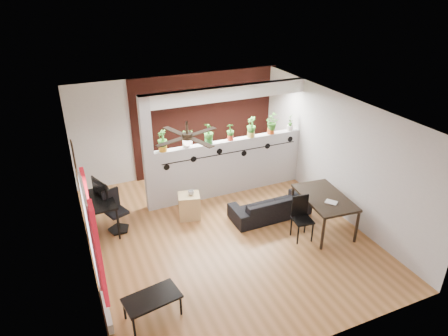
# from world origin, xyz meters

# --- Properties ---
(room_shell) EXTENTS (6.30, 7.10, 2.90)m
(room_shell) POSITION_xyz_m (0.00, 0.00, 1.30)
(room_shell) COLOR #915C2F
(room_shell) RESTS_ON ground
(partition_wall) EXTENTS (3.60, 0.18, 1.35)m
(partition_wall) POSITION_xyz_m (0.80, 1.50, 0.68)
(partition_wall) COLOR #BCBCC1
(partition_wall) RESTS_ON ground
(ceiling_header) EXTENTS (3.60, 0.18, 0.30)m
(ceiling_header) POSITION_xyz_m (0.80, 1.50, 2.45)
(ceiling_header) COLOR white
(ceiling_header) RESTS_ON room_shell
(pier_column) EXTENTS (0.22, 0.20, 2.60)m
(pier_column) POSITION_xyz_m (-1.11, 1.50, 1.30)
(pier_column) COLOR #BCBCC1
(pier_column) RESTS_ON ground
(brick_panel) EXTENTS (3.90, 0.05, 2.60)m
(brick_panel) POSITION_xyz_m (0.80, 2.97, 1.30)
(brick_panel) COLOR #A73E30
(brick_panel) RESTS_ON ground
(vine_decal) EXTENTS (3.31, 0.01, 0.30)m
(vine_decal) POSITION_xyz_m (0.80, 1.40, 1.08)
(vine_decal) COLOR black
(vine_decal) RESTS_ON partition_wall
(window_assembly) EXTENTS (0.09, 1.30, 1.55)m
(window_assembly) POSITION_xyz_m (-2.56, -1.20, 1.51)
(window_assembly) COLOR white
(window_assembly) RESTS_ON room_shell
(baseboard_heater) EXTENTS (0.08, 1.00, 0.18)m
(baseboard_heater) POSITION_xyz_m (-2.54, -1.20, 0.09)
(baseboard_heater) COLOR #BCBAB3
(baseboard_heater) RESTS_ON ground
(corkboard) EXTENTS (0.03, 0.60, 0.45)m
(corkboard) POSITION_xyz_m (-2.58, 0.95, 1.35)
(corkboard) COLOR #A27D4E
(corkboard) RESTS_ON room_shell
(framed_art) EXTENTS (0.03, 0.34, 0.44)m
(framed_art) POSITION_xyz_m (-2.58, 0.90, 1.85)
(framed_art) COLOR #8C7259
(framed_art) RESTS_ON room_shell
(ceiling_fan) EXTENTS (1.19, 1.19, 0.43)m
(ceiling_fan) POSITION_xyz_m (-0.80, -0.30, 2.31)
(ceiling_fan) COLOR black
(ceiling_fan) RESTS_ON room_shell
(potted_plant_0) EXTENTS (0.27, 0.30, 0.47)m
(potted_plant_0) POSITION_xyz_m (-0.78, 1.50, 1.60)
(potted_plant_0) COLOR orange
(potted_plant_0) RESTS_ON partition_wall
(potted_plant_1) EXTENTS (0.23, 0.19, 0.43)m
(potted_plant_1) POSITION_xyz_m (-0.25, 1.50, 1.58)
(potted_plant_1) COLOR silver
(potted_plant_1) RESTS_ON partition_wall
(potted_plant_2) EXTENTS (0.30, 0.32, 0.47)m
(potted_plant_2) POSITION_xyz_m (0.27, 1.50, 1.60)
(potted_plant_2) COLOR #2E7F35
(potted_plant_2) RESTS_ON partition_wall
(potted_plant_3) EXTENTS (0.22, 0.19, 0.40)m
(potted_plant_3) POSITION_xyz_m (0.80, 1.50, 1.56)
(potted_plant_3) COLOR red
(potted_plant_3) RESTS_ON partition_wall
(potted_plant_4) EXTENTS (0.23, 0.27, 0.48)m
(potted_plant_4) POSITION_xyz_m (1.33, 1.50, 1.60)
(potted_plant_4) COLOR gold
(potted_plant_4) RESTS_ON partition_wall
(potted_plant_5) EXTENTS (0.21, 0.25, 0.47)m
(potted_plant_5) POSITION_xyz_m (1.85, 1.50, 1.60)
(potted_plant_5) COLOR #C84A17
(potted_plant_5) RESTS_ON partition_wall
(potted_plant_6) EXTENTS (0.27, 0.27, 0.42)m
(potted_plant_6) POSITION_xyz_m (2.38, 1.50, 1.57)
(potted_plant_6) COLOR silver
(potted_plant_6) RESTS_ON partition_wall
(sofa) EXTENTS (1.67, 0.67, 0.49)m
(sofa) POSITION_xyz_m (1.16, 0.18, 0.24)
(sofa) COLOR black
(sofa) RESTS_ON ground
(cube_shelf) EXTENTS (0.54, 0.50, 0.55)m
(cube_shelf) POSITION_xyz_m (-0.46, 0.83, 0.28)
(cube_shelf) COLOR tan
(cube_shelf) RESTS_ON ground
(cup) EXTENTS (0.15, 0.15, 0.10)m
(cup) POSITION_xyz_m (-0.41, 0.83, 0.60)
(cup) COLOR gray
(cup) RESTS_ON cube_shelf
(computer_desk) EXTENTS (0.58, 1.04, 0.73)m
(computer_desk) POSITION_xyz_m (-2.25, 1.08, 0.66)
(computer_desk) COLOR black
(computer_desk) RESTS_ON ground
(monitor) EXTENTS (0.32, 0.17, 0.18)m
(monitor) POSITION_xyz_m (-2.25, 1.23, 0.82)
(monitor) COLOR black
(monitor) RESTS_ON computer_desk
(office_chair) EXTENTS (0.48, 0.48, 0.88)m
(office_chair) POSITION_xyz_m (-1.98, 0.97, 0.39)
(office_chair) COLOR black
(office_chair) RESTS_ON ground
(dining_table) EXTENTS (0.95, 1.43, 0.74)m
(dining_table) POSITION_xyz_m (1.93, -0.64, 0.66)
(dining_table) COLOR black
(dining_table) RESTS_ON ground
(book) EXTENTS (0.27, 0.28, 0.02)m
(book) POSITION_xyz_m (1.83, -0.94, 0.75)
(book) COLOR gray
(book) RESTS_ON dining_table
(folding_chair) EXTENTS (0.41, 0.41, 0.90)m
(folding_chair) POSITION_xyz_m (1.34, -0.71, 0.53)
(folding_chair) COLOR black
(folding_chair) RESTS_ON ground
(coffee_table) EXTENTS (0.91, 0.60, 0.39)m
(coffee_table) POSITION_xyz_m (-1.89, -1.61, 0.35)
(coffee_table) COLOR black
(coffee_table) RESTS_ON ground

